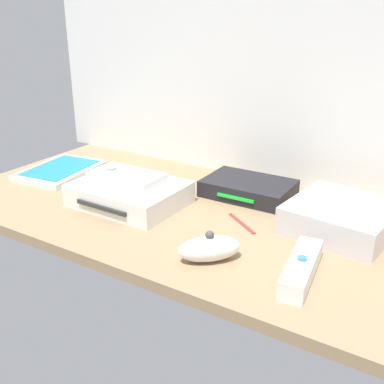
{
  "coord_description": "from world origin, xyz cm",
  "views": [
    {
      "loc": [
        44.32,
        -70.22,
        37.37
      ],
      "look_at": [
        0.0,
        0.0,
        4.0
      ],
      "focal_mm": 43.79,
      "sensor_mm": 36.0,
      "label": 1
    }
  ],
  "objects_px": {
    "game_case": "(60,171)",
    "remote_classic_pad": "(127,178)",
    "remote_nunchuk": "(209,248)",
    "remote_wand": "(301,268)",
    "game_console": "(129,194)",
    "mini_computer": "(341,217)",
    "network_router": "(248,188)",
    "stylus_pen": "(242,223)"
  },
  "relations": [
    {
      "from": "game_case",
      "to": "remote_classic_pad",
      "type": "height_order",
      "value": "remote_classic_pad"
    },
    {
      "from": "remote_nunchuk",
      "to": "remote_classic_pad",
      "type": "distance_m",
      "value": 0.28
    },
    {
      "from": "game_case",
      "to": "remote_wand",
      "type": "height_order",
      "value": "remote_wand"
    },
    {
      "from": "game_console",
      "to": "remote_classic_pad",
      "type": "bearing_deg",
      "value": 160.88
    },
    {
      "from": "game_case",
      "to": "remote_classic_pad",
      "type": "relative_size",
      "value": 1.41
    },
    {
      "from": "mini_computer",
      "to": "network_router",
      "type": "relative_size",
      "value": 1.03
    },
    {
      "from": "game_case",
      "to": "network_router",
      "type": "relative_size",
      "value": 1.12
    },
    {
      "from": "game_console",
      "to": "remote_nunchuk",
      "type": "distance_m",
      "value": 0.27
    },
    {
      "from": "stylus_pen",
      "to": "remote_classic_pad",
      "type": "bearing_deg",
      "value": -172.24
    },
    {
      "from": "mini_computer",
      "to": "remote_nunchuk",
      "type": "bearing_deg",
      "value": -123.91
    },
    {
      "from": "mini_computer",
      "to": "network_router",
      "type": "bearing_deg",
      "value": 164.25
    },
    {
      "from": "network_router",
      "to": "game_case",
      "type": "bearing_deg",
      "value": -166.76
    },
    {
      "from": "mini_computer",
      "to": "stylus_pen",
      "type": "relative_size",
      "value": 2.08
    },
    {
      "from": "mini_computer",
      "to": "remote_classic_pad",
      "type": "bearing_deg",
      "value": -165.31
    },
    {
      "from": "network_router",
      "to": "remote_nunchuk",
      "type": "height_order",
      "value": "remote_nunchuk"
    },
    {
      "from": "game_case",
      "to": "stylus_pen",
      "type": "relative_size",
      "value": 2.28
    },
    {
      "from": "mini_computer",
      "to": "game_console",
      "type": "bearing_deg",
      "value": -164.75
    },
    {
      "from": "game_console",
      "to": "game_case",
      "type": "distance_m",
      "value": 0.26
    },
    {
      "from": "remote_classic_pad",
      "to": "game_console",
      "type": "bearing_deg",
      "value": -20.23
    },
    {
      "from": "mini_computer",
      "to": "stylus_pen",
      "type": "bearing_deg",
      "value": -155.68
    },
    {
      "from": "mini_computer",
      "to": "remote_wand",
      "type": "distance_m",
      "value": 0.19
    },
    {
      "from": "stylus_pen",
      "to": "game_case",
      "type": "bearing_deg",
      "value": 177.81
    },
    {
      "from": "game_case",
      "to": "remote_classic_pad",
      "type": "xyz_separation_m",
      "value": [
        0.25,
        -0.05,
        0.05
      ]
    },
    {
      "from": "stylus_pen",
      "to": "remote_wand",
      "type": "bearing_deg",
      "value": -36.55
    },
    {
      "from": "remote_classic_pad",
      "to": "network_router",
      "type": "bearing_deg",
      "value": 40.01
    },
    {
      "from": "network_router",
      "to": "remote_wand",
      "type": "distance_m",
      "value": 0.32
    },
    {
      "from": "remote_wand",
      "to": "game_console",
      "type": "bearing_deg",
      "value": 160.37
    },
    {
      "from": "game_case",
      "to": "remote_classic_pad",
      "type": "distance_m",
      "value": 0.26
    },
    {
      "from": "game_case",
      "to": "network_router",
      "type": "xyz_separation_m",
      "value": [
        0.44,
        0.11,
        0.01
      ]
    },
    {
      "from": "remote_nunchuk",
      "to": "stylus_pen",
      "type": "xyz_separation_m",
      "value": [
        -0.01,
        0.14,
        -0.02
      ]
    },
    {
      "from": "network_router",
      "to": "remote_nunchuk",
      "type": "relative_size",
      "value": 1.79
    },
    {
      "from": "network_router",
      "to": "remote_wand",
      "type": "relative_size",
      "value": 1.2
    },
    {
      "from": "mini_computer",
      "to": "stylus_pen",
      "type": "distance_m",
      "value": 0.18
    },
    {
      "from": "game_console",
      "to": "mini_computer",
      "type": "bearing_deg",
      "value": 15.6
    },
    {
      "from": "game_console",
      "to": "network_router",
      "type": "relative_size",
      "value": 1.16
    },
    {
      "from": "remote_wand",
      "to": "stylus_pen",
      "type": "distance_m",
      "value": 0.19
    },
    {
      "from": "remote_classic_pad",
      "to": "mini_computer",
      "type": "bearing_deg",
      "value": 13.94
    },
    {
      "from": "remote_classic_pad",
      "to": "stylus_pen",
      "type": "distance_m",
      "value": 0.25
    },
    {
      "from": "network_router",
      "to": "remote_wand",
      "type": "bearing_deg",
      "value": -51.29
    },
    {
      "from": "game_console",
      "to": "remote_wand",
      "type": "relative_size",
      "value": 1.39
    },
    {
      "from": "game_console",
      "to": "mini_computer",
      "type": "relative_size",
      "value": 1.13
    },
    {
      "from": "mini_computer",
      "to": "remote_classic_pad",
      "type": "xyz_separation_m",
      "value": [
        -0.4,
        -0.1,
        0.03
      ]
    }
  ]
}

